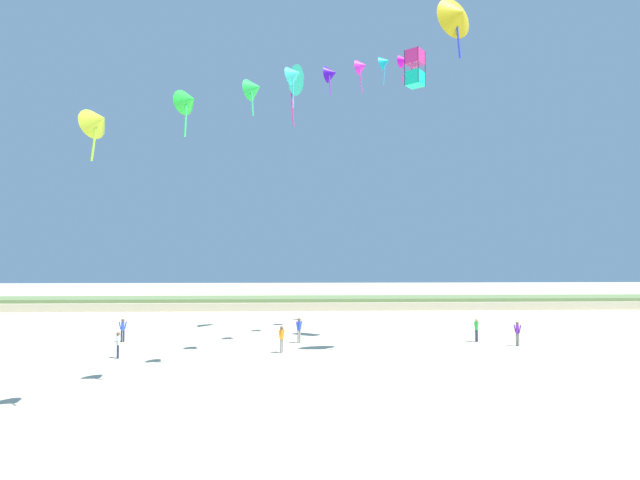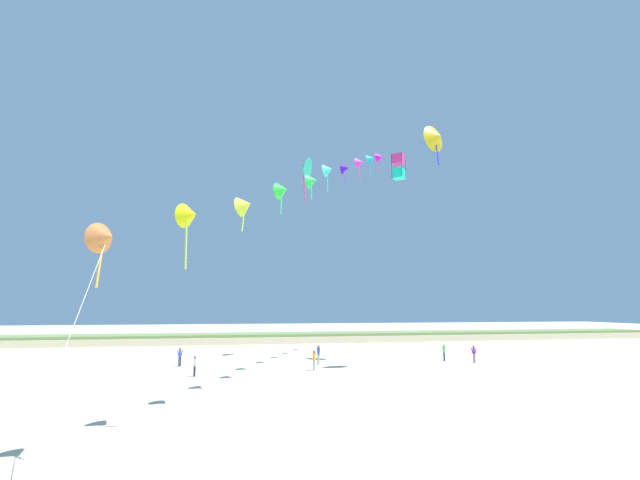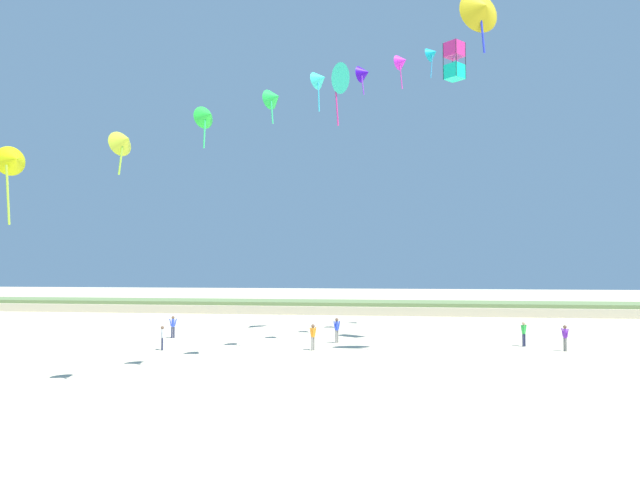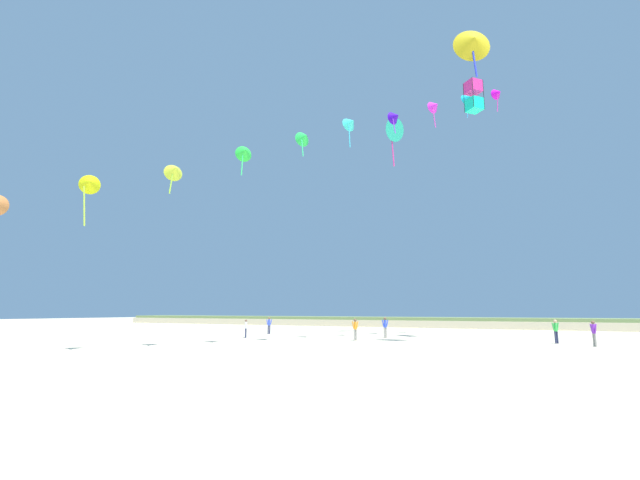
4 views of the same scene
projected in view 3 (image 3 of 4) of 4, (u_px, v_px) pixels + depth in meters
name	position (u px, v px, depth m)	size (l,w,h in m)	color
ground_plane	(326.00, 406.00, 21.29)	(240.00, 240.00, 0.00)	beige
dune_ridge	(376.00, 307.00, 65.12)	(120.00, 8.01, 1.34)	beige
person_near_left	(173.00, 325.00, 41.98)	(0.51, 0.38, 1.62)	#282D4C
person_near_right	(337.00, 328.00, 39.25)	(0.47, 0.49, 1.71)	gray
person_mid_center	(162.00, 336.00, 35.78)	(0.32, 0.50, 1.51)	#282D4C
person_far_left	(524.00, 332.00, 37.46)	(0.48, 0.43, 1.62)	#282D4C
person_far_right	(565.00, 336.00, 35.34)	(0.38, 0.51, 1.61)	gray
person_far_center	(313.00, 335.00, 35.71)	(0.40, 0.51, 1.64)	gray
kite_banner_string	(298.00, 89.00, 32.61)	(23.56, 34.47, 24.00)	#C57237
large_kite_low_lead	(482.00, 9.00, 31.89)	(2.65, 1.98, 3.78)	gold
large_kite_mid_trail	(454.00, 61.00, 38.44)	(1.53, 1.53, 2.50)	#12E2B7
large_kite_high_solo	(337.00, 78.00, 45.41)	(2.29, 2.75, 5.13)	#2ABF98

